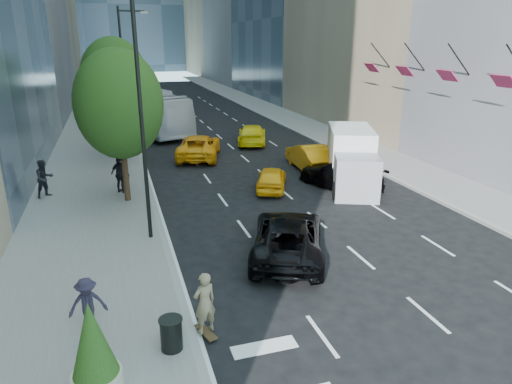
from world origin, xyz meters
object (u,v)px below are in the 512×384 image
object	(u,v)px
black_sedan_lincoln	(288,237)
planter_shrub	(94,358)
box_truck	(352,158)
trash_can	(171,335)
city_bus	(145,110)
skateboarder	(205,307)
black_sedan_mercedes	(340,175)

from	to	relation	value
black_sedan_lincoln	planter_shrub	world-z (taller)	planter_shrub
black_sedan_lincoln	box_truck	bearing A→B (deg)	-109.30
box_truck	trash_can	size ratio (longest dim) A/B	7.97
trash_can	planter_shrub	distance (m)	2.47
black_sedan_lincoln	city_bus	world-z (taller)	city_bus
skateboarder	black_sedan_mercedes	bearing A→B (deg)	-149.51
black_sedan_mercedes	city_bus	size ratio (longest dim) A/B	0.39
black_sedan_lincoln	trash_can	bearing A→B (deg)	64.76
black_sedan_mercedes	trash_can	xyz separation A→B (m)	(-10.80, -11.51, -0.19)
black_sedan_mercedes	planter_shrub	bearing A→B (deg)	29.40
box_truck	city_bus	bearing A→B (deg)	138.74
box_truck	planter_shrub	world-z (taller)	box_truck
box_truck	planter_shrub	xyz separation A→B (m)	(-13.50, -13.44, -0.18)
trash_can	planter_shrub	xyz separation A→B (m)	(-1.79, -1.49, 0.82)
black_sedan_mercedes	skateboarder	bearing A→B (deg)	31.77
city_bus	planter_shrub	world-z (taller)	city_bus
skateboarder	trash_can	bearing A→B (deg)	9.12
box_truck	planter_shrub	size ratio (longest dim) A/B	2.62
skateboarder	trash_can	world-z (taller)	skateboarder
black_sedan_lincoln	black_sedan_mercedes	distance (m)	9.08
black_sedan_mercedes	trash_can	world-z (taller)	black_sedan_mercedes
box_truck	trash_can	bearing A→B (deg)	-112.21
black_sedan_lincoln	black_sedan_mercedes	bearing A→B (deg)	-106.89
box_truck	skateboarder	bearing A→B (deg)	-110.90
skateboarder	box_truck	distance (m)	15.69
black_sedan_mercedes	box_truck	distance (m)	1.29
box_truck	black_sedan_lincoln	bearing A→B (deg)	-109.82
black_sedan_mercedes	black_sedan_lincoln	bearing A→B (deg)	33.84
planter_shrub	trash_can	bearing A→B (deg)	39.88
skateboarder	city_bus	world-z (taller)	city_bus
black_sedan_mercedes	box_truck	xyz separation A→B (m)	(0.91, 0.44, 0.80)
black_sedan_lincoln	box_truck	distance (m)	10.04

